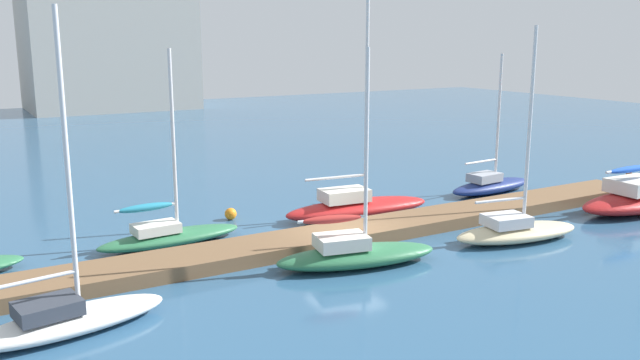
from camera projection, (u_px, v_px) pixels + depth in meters
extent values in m
plane|color=#2D567A|center=(346.00, 240.00, 25.44)|extent=(120.00, 120.00, 0.00)
cube|color=brown|center=(346.00, 234.00, 25.39)|extent=(31.92, 2.20, 0.48)
cylinder|color=brown|center=(628.00, 184.00, 32.17)|extent=(0.28, 0.28, 1.35)
ellipsoid|color=white|center=(70.00, 321.00, 17.44)|extent=(5.41, 2.42, 0.61)
cube|color=#333842|center=(48.00, 308.00, 17.01)|extent=(1.73, 1.37, 0.40)
cylinder|color=silver|center=(67.00, 163.00, 16.72)|extent=(0.13, 0.13, 7.78)
cylinder|color=silver|center=(32.00, 281.00, 16.64)|extent=(2.18, 0.44, 0.11)
ellipsoid|color=#2D7047|center=(171.00, 238.00, 24.85)|extent=(5.59, 1.80, 0.55)
cube|color=silver|center=(156.00, 228.00, 24.46)|extent=(1.71, 1.13, 0.36)
cylinder|color=silver|center=(173.00, 141.00, 24.25)|extent=(0.13, 0.13, 6.69)
cylinder|color=silver|center=(146.00, 208.00, 24.11)|extent=(2.32, 0.24, 0.11)
ellipsoid|color=teal|center=(146.00, 208.00, 24.11)|extent=(2.10, 0.48, 0.28)
ellipsoid|color=#2D7047|center=(357.00, 256.00, 22.54)|extent=(5.91, 2.86, 0.69)
cube|color=silver|center=(342.00, 242.00, 22.24)|extent=(1.92, 1.55, 0.45)
cylinder|color=silver|center=(366.00, 149.00, 21.86)|extent=(0.13, 0.13, 6.62)
cylinder|color=silver|center=(332.00, 219.00, 21.96)|extent=(2.36, 0.59, 0.11)
ellipsoid|color=#B72D28|center=(332.00, 219.00, 21.96)|extent=(2.17, 0.79, 0.28)
ellipsoid|color=#B21E1E|center=(358.00, 208.00, 28.65)|extent=(6.86, 2.46, 0.80)
cube|color=silver|center=(344.00, 195.00, 28.24)|extent=(2.13, 1.45, 0.52)
cylinder|color=silver|center=(367.00, 98.00, 27.80)|extent=(0.14, 0.14, 8.63)
cylinder|color=silver|center=(336.00, 177.00, 27.91)|extent=(2.82, 0.39, 0.11)
ellipsoid|color=beige|center=(517.00, 233.00, 25.36)|extent=(5.49, 2.59, 0.64)
cube|color=silver|center=(506.00, 221.00, 25.06)|extent=(1.76, 1.49, 0.42)
cylinder|color=silver|center=(530.00, 128.00, 24.61)|extent=(0.13, 0.13, 7.40)
cylinder|color=silver|center=(501.00, 200.00, 24.77)|extent=(2.21, 0.45, 0.11)
ellipsoid|color=navy|center=(491.00, 186.00, 33.25)|extent=(5.37, 1.92, 0.64)
cube|color=#9EA3AD|center=(485.00, 177.00, 32.85)|extent=(1.66, 1.17, 0.42)
cylinder|color=silver|center=(498.00, 118.00, 32.68)|extent=(0.13, 0.13, 6.24)
cylinder|color=silver|center=(481.00, 162.00, 32.50)|extent=(2.21, 0.29, 0.11)
cube|color=silver|center=(637.00, 185.00, 29.35)|extent=(2.41, 1.84, 0.60)
cylinder|color=silver|center=(632.00, 169.00, 28.96)|extent=(3.32, 0.20, 0.12)
ellipsoid|color=blue|center=(632.00, 169.00, 28.96)|extent=(2.99, 0.43, 0.28)
sphere|color=orange|center=(231.00, 214.00, 28.30)|extent=(0.51, 0.51, 0.51)
cube|color=#ADA89E|center=(108.00, 47.00, 72.07)|extent=(17.01, 11.66, 13.33)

